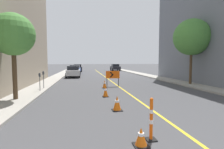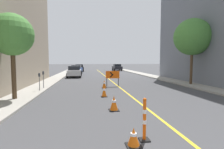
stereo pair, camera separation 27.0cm
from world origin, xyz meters
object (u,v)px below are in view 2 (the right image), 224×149
object	(u,v)px
parked_car_curb_mid	(77,69)
street_tree_left_near	(12,35)
parked_car_opposite_side	(117,67)
parking_meter_far_curb	(39,78)
parked_car_curb_near	(74,71)
street_tree_right_near	(192,37)
parking_meter_near_curb	(43,76)
traffic_cone_fifth	(104,84)
traffic_cone_third	(114,103)
traffic_cone_second	(134,137)
traffic_cone_fourth	(104,91)
arrow_barricade_primary	(113,75)
delineator_post_front	(144,122)
parked_car_curb_far	(79,68)

from	to	relation	value
parked_car_curb_mid	street_tree_left_near	xyz separation A→B (m)	(-2.28, -21.19, 2.84)
parked_car_opposite_side	parking_meter_far_curb	size ratio (longest dim) A/B	3.41
parked_car_curb_near	street_tree_left_near	bearing A→B (deg)	-101.05
street_tree_left_near	street_tree_right_near	xyz separation A→B (m)	(13.61, 4.49, 0.78)
parking_meter_near_curb	traffic_cone_fifth	bearing A→B (deg)	1.19
traffic_cone_fifth	traffic_cone_third	bearing A→B (deg)	-92.09
parked_car_opposite_side	traffic_cone_second	bearing A→B (deg)	-100.74
traffic_cone_fourth	parked_car_opposite_side	world-z (taller)	parked_car_opposite_side
traffic_cone_third	traffic_cone_fifth	size ratio (longest dim) A/B	1.02
traffic_cone_third	parked_car_opposite_side	size ratio (longest dim) A/B	0.15
traffic_cone_fourth	parking_meter_near_curb	world-z (taller)	parking_meter_near_curb
traffic_cone_fifth	arrow_barricade_primary	distance (m)	1.32
arrow_barricade_primary	parked_car_opposite_side	size ratio (longest dim) A/B	0.32
delineator_post_front	parked_car_curb_far	distance (m)	34.53
arrow_barricade_primary	street_tree_right_near	world-z (taller)	street_tree_right_near
delineator_post_front	parked_car_curb_mid	world-z (taller)	parked_car_curb_mid
traffic_cone_third	traffic_cone_fifth	distance (m)	6.71
street_tree_right_near	parked_car_curb_far	bearing A→B (deg)	114.84
parked_car_opposite_side	parked_car_curb_mid	bearing A→B (deg)	-134.20
traffic_cone_second	delineator_post_front	world-z (taller)	delineator_post_front
arrow_barricade_primary	parking_meter_far_curb	world-z (taller)	parking_meter_far_curb
parked_car_curb_far	parking_meter_far_curb	world-z (taller)	parked_car_curb_far
arrow_barricade_primary	street_tree_left_near	distance (m)	8.31
parked_car_opposite_side	street_tree_left_near	world-z (taller)	street_tree_left_near
delineator_post_front	parked_car_curb_far	bearing A→B (deg)	95.19
traffic_cone_second	traffic_cone_third	bearing A→B (deg)	89.74
delineator_post_front	parked_car_opposite_side	distance (m)	37.21
traffic_cone_fifth	parked_car_curb_far	xyz separation A→B (m)	(-3.00, 24.61, 0.48)
traffic_cone_second	traffic_cone_fifth	xyz separation A→B (m)	(0.26, 10.06, 0.08)
delineator_post_front	parked_car_curb_near	bearing A→B (deg)	99.07
arrow_barricade_primary	parking_meter_far_curb	distance (m)	5.99
parking_meter_far_curb	parked_car_curb_far	bearing A→B (deg)	86.02
traffic_cone_fifth	street_tree_left_near	bearing A→B (deg)	-144.14
parking_meter_near_curb	street_tree_left_near	distance (m)	4.68
traffic_cone_fifth	traffic_cone_fourth	bearing A→B (deg)	-95.95
parking_meter_near_curb	parking_meter_far_curb	world-z (taller)	parking_meter_near_curb
traffic_cone_second	parking_meter_far_curb	world-z (taller)	parking_meter_far_curb
traffic_cone_second	parked_car_curb_mid	distance (m)	27.47
parked_car_curb_far	street_tree_right_near	distance (m)	26.77
parking_meter_near_curb	traffic_cone_second	bearing A→B (deg)	-65.50
arrow_barricade_primary	parked_car_curb_far	world-z (taller)	parked_car_curb_far
traffic_cone_second	parking_meter_far_curb	size ratio (longest dim) A/B	0.38
traffic_cone_second	traffic_cone_fourth	world-z (taller)	traffic_cone_fourth
parking_meter_far_curb	delineator_post_front	bearing A→B (deg)	-59.92
parked_car_opposite_side	arrow_barricade_primary	bearing A→B (deg)	-102.24
traffic_cone_fourth	delineator_post_front	world-z (taller)	delineator_post_front
traffic_cone_third	parking_meter_far_curb	size ratio (longest dim) A/B	0.52
parked_car_curb_mid	street_tree_right_near	bearing A→B (deg)	-52.69
arrow_barricade_primary	parked_car_curb_near	distance (m)	10.61
parked_car_curb_near	parking_meter_far_curb	bearing A→B (deg)	-99.92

